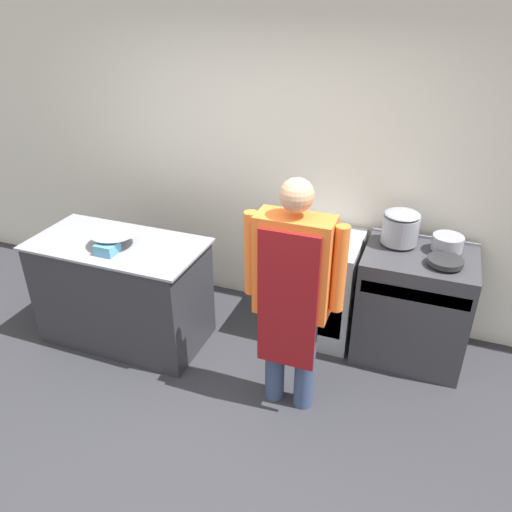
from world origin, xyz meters
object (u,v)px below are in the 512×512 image
(stock_pot, at_px, (401,227))
(saute_pan, at_px, (445,261))
(stove, at_px, (413,305))
(fridge_unit, at_px, (318,286))
(plastic_tub, at_px, (107,248))
(mixing_bowl, at_px, (115,239))
(sauce_pot, at_px, (447,243))
(person_cook, at_px, (293,287))

(stock_pot, xyz_separation_m, saute_pan, (0.35, -0.23, -0.11))
(stove, xyz_separation_m, fridge_unit, (-0.78, 0.04, -0.01))
(plastic_tub, bearing_deg, fridge_unit, 29.83)
(mixing_bowl, relative_size, stock_pot, 1.31)
(plastic_tub, relative_size, sauce_pot, 0.65)
(stock_pot, bearing_deg, saute_pan, -32.94)
(plastic_tub, height_order, sauce_pot, sauce_pot)
(mixing_bowl, distance_m, stock_pot, 2.21)
(saute_pan, bearing_deg, sauce_pot, 90.00)
(stock_pot, xyz_separation_m, sauce_pot, (0.35, -0.00, -0.07))
(person_cook, height_order, sauce_pot, person_cook)
(fridge_unit, relative_size, mixing_bowl, 2.45)
(plastic_tub, xyz_separation_m, saute_pan, (2.39, 0.68, 0.01))
(person_cook, height_order, plastic_tub, person_cook)
(person_cook, bearing_deg, stove, 49.80)
(fridge_unit, xyz_separation_m, stock_pot, (0.59, 0.08, 0.61))
(plastic_tub, distance_m, saute_pan, 2.49)
(fridge_unit, height_order, sauce_pot, sauce_pot)
(person_cook, xyz_separation_m, plastic_tub, (-1.48, 0.09, -0.04))
(plastic_tub, bearing_deg, saute_pan, 15.87)
(fridge_unit, distance_m, mixing_bowl, 1.70)
(sauce_pot, bearing_deg, person_cook, -132.42)
(saute_pan, distance_m, sauce_pot, 0.23)
(stove, bearing_deg, saute_pan, -34.28)
(mixing_bowl, relative_size, plastic_tub, 2.45)
(plastic_tub, distance_m, sauce_pot, 2.56)
(stove, height_order, stock_pot, stock_pot)
(mixing_bowl, height_order, plastic_tub, mixing_bowl)
(fridge_unit, relative_size, stock_pot, 3.22)
(stove, relative_size, fridge_unit, 1.04)
(stove, height_order, mixing_bowl, mixing_bowl)
(stove, relative_size, sauce_pot, 4.07)
(plastic_tub, bearing_deg, mixing_bowl, 100.88)
(plastic_tub, height_order, stock_pot, stock_pot)
(mixing_bowl, bearing_deg, person_cook, -8.44)
(mixing_bowl, distance_m, plastic_tub, 0.14)
(fridge_unit, distance_m, person_cook, 1.06)
(stove, xyz_separation_m, mixing_bowl, (-2.25, -0.66, 0.50))
(fridge_unit, xyz_separation_m, saute_pan, (0.95, -0.15, 0.50))
(stove, xyz_separation_m, person_cook, (-0.74, -0.88, 0.52))
(fridge_unit, relative_size, saute_pan, 3.49)
(mixing_bowl, height_order, saute_pan, mixing_bowl)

